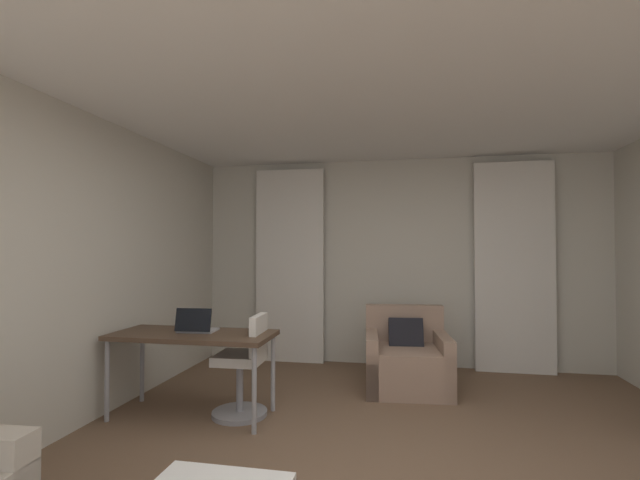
{
  "coord_description": "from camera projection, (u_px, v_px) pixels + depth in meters",
  "views": [
    {
      "loc": [
        0.09,
        -2.63,
        1.45
      ],
      "look_at": [
        -0.66,
        1.3,
        1.54
      ],
      "focal_mm": 24.52,
      "sensor_mm": 36.0,
      "label": 1
    }
  ],
  "objects": [
    {
      "name": "desk_chair",
      "position": [
        244.0,
        370.0,
        3.82
      ],
      "size": [
        0.48,
        0.48,
        0.88
      ],
      "color": "gray",
      "rests_on": "ground"
    },
    {
      "name": "wall_window",
      "position": [
        397.0,
        262.0,
        5.57
      ],
      "size": [
        5.12,
        0.06,
        2.6
      ],
      "color": "beige",
      "rests_on": "ground"
    },
    {
      "name": "armchair",
      "position": [
        407.0,
        361.0,
        4.55
      ],
      "size": [
        0.91,
        0.88,
        0.84
      ],
      "color": "#997A66",
      "rests_on": "ground"
    },
    {
      "name": "curtain_left_panel",
      "position": [
        290.0,
        265.0,
        5.7
      ],
      "size": [
        0.9,
        0.06,
        2.5
      ],
      "color": "silver",
      "rests_on": "ground"
    },
    {
      "name": "laptop",
      "position": [
        197.0,
        327.0,
        3.86
      ],
      "size": [
        0.33,
        0.27,
        0.22
      ],
      "color": "#ADADB2",
      "rests_on": "desk"
    },
    {
      "name": "curtain_right_panel",
      "position": [
        514.0,
        267.0,
        5.18
      ],
      "size": [
        0.9,
        0.06,
        2.5
      ],
      "color": "silver",
      "rests_on": "ground"
    },
    {
      "name": "ceiling",
      "position": [
        387.0,
        53.0,
        2.62
      ],
      "size": [
        5.12,
        6.12,
        0.06
      ],
      "primitive_type": "cube",
      "color": "white",
      "rests_on": "wall_left"
    },
    {
      "name": "desk",
      "position": [
        193.0,
        340.0,
        3.82
      ],
      "size": [
        1.41,
        0.6,
        0.72
      ],
      "color": "#4C3828",
      "rests_on": "ground"
    },
    {
      "name": "wall_left",
      "position": [
        25.0,
        271.0,
        3.07
      ],
      "size": [
        0.06,
        6.12,
        2.6
      ],
      "color": "beige",
      "rests_on": "ground"
    }
  ]
}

